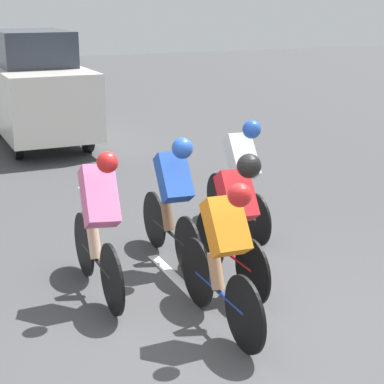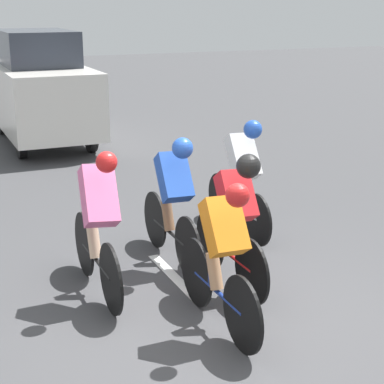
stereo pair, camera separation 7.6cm
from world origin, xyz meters
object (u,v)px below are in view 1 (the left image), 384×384
at_px(cyclist_blue, 173,197).
at_px(support_car, 36,88).
at_px(cyclist_orange, 224,253).
at_px(cyclist_red, 235,215).
at_px(cyclist_white, 241,173).
at_px(cyclist_pink, 99,221).

relative_size(cyclist_blue, support_car, 0.41).
xyz_separation_m(cyclist_orange, cyclist_red, (-0.52, -0.76, 0.04)).
height_order(cyclist_white, cyclist_red, cyclist_white).
bearing_deg(cyclist_red, cyclist_blue, -68.42).
bearing_deg(cyclist_white, cyclist_orange, 58.19).
distance_m(cyclist_blue, support_car, 7.22).
relative_size(cyclist_white, cyclist_red, 1.04).
distance_m(cyclist_orange, cyclist_red, 0.92).
height_order(cyclist_white, cyclist_blue, cyclist_white).
xyz_separation_m(cyclist_orange, support_car, (-0.13, -8.81, 0.39)).
bearing_deg(cyclist_blue, cyclist_pink, 24.95).
relative_size(cyclist_blue, cyclist_pink, 1.00).
bearing_deg(cyclist_white, cyclist_red, 59.61).
bearing_deg(cyclist_red, cyclist_orange, 55.70).
relative_size(cyclist_red, support_car, 0.40).
height_order(cyclist_white, support_car, support_car).
bearing_deg(cyclist_pink, support_car, -96.92).
bearing_deg(cyclist_white, cyclist_blue, 25.74).
bearing_deg(cyclist_red, cyclist_pink, -16.18).
distance_m(cyclist_white, cyclist_orange, 2.54).
bearing_deg(cyclist_white, support_car, -79.74).
distance_m(cyclist_blue, cyclist_red, 0.90).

